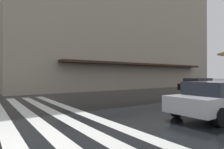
# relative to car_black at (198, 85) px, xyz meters

# --- Properties ---
(ground_plane) EXTENTS (220.00, 220.00, 0.00)m
(ground_plane) POSITION_rel_car_black_xyz_m (-5.50, 16.07, -0.76)
(ground_plane) COLOR black
(zebra_crossing) EXTENTS (13.00, 4.50, 0.01)m
(zebra_crossing) POSITION_rel_car_black_xyz_m (-1.50, 15.48, -0.75)
(zebra_crossing) COLOR silver
(zebra_crossing) RESTS_ON ground_plane
(haussmann_block_corner) EXTENTS (18.57, 29.77, 25.20)m
(haussmann_block_corner) POSITION_rel_car_black_xyz_m (15.68, 0.89, 11.58)
(haussmann_block_corner) COLOR tan
(haussmann_block_corner) RESTS_ON ground_plane
(car_black) EXTENTS (1.85, 4.10, 1.41)m
(car_black) POSITION_rel_car_black_xyz_m (0.00, 0.00, 0.00)
(car_black) COLOR black
(car_black) RESTS_ON ground_plane
(car_silver) EXTENTS (1.85, 4.10, 1.41)m
(car_silver) POSITION_rel_car_black_xyz_m (-6.50, 9.48, 0.00)
(car_silver) COLOR #B7B7BC
(car_silver) RESTS_ON ground_plane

